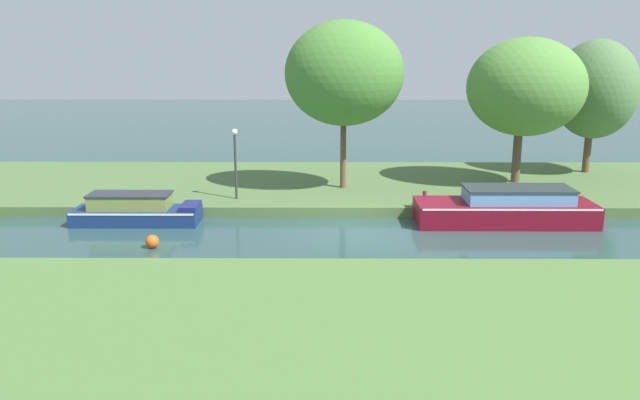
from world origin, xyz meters
TOP-DOWN VIEW (x-y plane):
  - ground_plane at (0.00, 0.00)m, footprint 120.00×120.00m
  - riverbank_far at (0.00, 7.00)m, footprint 72.00×10.00m
  - riverbank_near at (0.00, -9.00)m, footprint 72.00×10.00m
  - maroon_barge at (5.68, 1.20)m, footprint 6.54×2.09m
  - navy_narrowboat at (-8.15, 1.20)m, footprint 4.66×1.56m
  - willow_tree_left at (-0.29, 5.12)m, footprint 4.96×4.11m
  - willow_tree_centre at (7.67, 6.32)m, footprint 5.12×4.67m
  - willow_tree_right at (11.87, 9.11)m, footprint 3.85×4.42m
  - lamp_post at (-4.71, 3.50)m, footprint 0.24×0.24m
  - mooring_post_near at (2.79, 2.38)m, footprint 0.16×0.16m
  - channel_buoy at (-6.76, -1.80)m, footprint 0.44×0.44m

SIDE VIEW (x-z plane):
  - ground_plane at x=0.00m, z-range 0.00..0.00m
  - riverbank_far at x=0.00m, z-range 0.00..0.40m
  - riverbank_near at x=0.00m, z-range 0.00..0.40m
  - channel_buoy at x=-6.76m, z-range 0.00..0.44m
  - navy_narrowboat at x=-8.15m, z-range -0.09..1.05m
  - maroon_barge at x=5.68m, z-range -0.10..1.29m
  - mooring_post_near at x=2.79m, z-range 0.40..0.99m
  - lamp_post at x=-4.71m, z-range 0.77..3.63m
  - willow_tree_right at x=11.87m, z-range 1.25..7.68m
  - willow_tree_centre at x=7.67m, z-range 1.49..7.97m
  - willow_tree_left at x=-0.29m, z-range 1.79..8.92m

